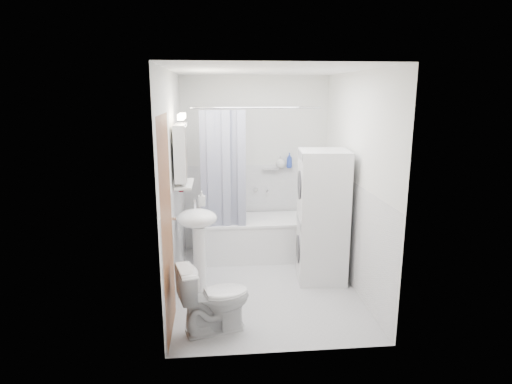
{
  "coord_description": "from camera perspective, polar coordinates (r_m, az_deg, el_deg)",
  "views": [
    {
      "loc": [
        -0.54,
        -4.53,
        2.17
      ],
      "look_at": [
        -0.1,
        0.15,
        1.08
      ],
      "focal_mm": 30.0,
      "sensor_mm": 36.0,
      "label": 1
    }
  ],
  "objects": [
    {
      "name": "shower_caddy",
      "position": [
        5.91,
        1.94,
        3.1
      ],
      "size": [
        0.22,
        0.06,
        0.02
      ],
      "primitive_type": "cube",
      "color": "silver",
      "rests_on": "room_walls"
    },
    {
      "name": "tub_spout",
      "position": [
        5.97,
        1.43,
        0.32
      ],
      "size": [
        0.04,
        0.12,
        0.04
      ],
      "primitive_type": "cylinder",
      "rotation": [
        1.57,
        0.0,
        0.0
      ],
      "color": "silver",
      "rests_on": "room_walls"
    },
    {
      "name": "curtain_rod",
      "position": [
        5.2,
        0.07,
        11.18
      ],
      "size": [
        1.58,
        0.02,
        0.02
      ],
      "primitive_type": "cylinder",
      "rotation": [
        0.0,
        1.57,
        0.0
      ],
      "color": "silver",
      "rests_on": "room_walls"
    },
    {
      "name": "shampoo_a",
      "position": [
        5.91,
        3.32,
        3.85
      ],
      "size": [
        0.13,
        0.17,
        0.13
      ],
      "primitive_type": "imported",
      "color": "gray",
      "rests_on": "shower_caddy"
    },
    {
      "name": "door",
      "position": [
        4.17,
        -10.86,
        -3.5
      ],
      "size": [
        0.05,
        2.0,
        2.0
      ],
      "color": "brown",
      "rests_on": "ground"
    },
    {
      "name": "sink",
      "position": [
        4.71,
        -7.78,
        -5.2
      ],
      "size": [
        0.44,
        0.37,
        1.04
      ],
      "color": "white",
      "rests_on": "ground"
    },
    {
      "name": "soap_pump",
      "position": [
        4.94,
        -7.22,
        -1.37
      ],
      "size": [
        0.08,
        0.17,
        0.08
      ],
      "primitive_type": "imported",
      "color": "gray",
      "rests_on": "sink"
    },
    {
      "name": "floor",
      "position": [
        5.05,
        1.28,
        -12.39
      ],
      "size": [
        2.6,
        2.6,
        0.0
      ],
      "primitive_type": "plane",
      "color": "#B5B5BA",
      "rests_on": "ground"
    },
    {
      "name": "toilet",
      "position": [
        4.08,
        -5.57,
        -13.9
      ],
      "size": [
        0.74,
        0.53,
        0.65
      ],
      "primitive_type": "imported",
      "rotation": [
        0.0,
        0.0,
        1.83
      ],
      "color": "white",
      "rests_on": "ground"
    },
    {
      "name": "shampoo_b",
      "position": [
        5.94,
        4.46,
        3.62
      ],
      "size": [
        0.08,
        0.21,
        0.08
      ],
      "primitive_type": "imported",
      "color": "#283FA1",
      "rests_on": "shower_caddy"
    },
    {
      "name": "washer_dryer",
      "position": [
        5.03,
        8.83,
        -3.24
      ],
      "size": [
        0.6,
        0.6,
        1.55
      ],
      "rotation": [
        0.0,
        0.0,
        -0.1
      ],
      "color": "white",
      "rests_on": "ground"
    },
    {
      "name": "medicine_cabinet",
      "position": [
        4.68,
        -9.88,
        5.44
      ],
      "size": [
        0.13,
        0.5,
        0.71
      ],
      "color": "white",
      "rests_on": "room_walls"
    },
    {
      "name": "shelf_cup",
      "position": [
        4.85,
        -9.47,
        2.09
      ],
      "size": [
        0.1,
        0.09,
        0.1
      ],
      "primitive_type": "imported",
      "color": "gray",
      "rests_on": "shelf"
    },
    {
      "name": "shelf_bottle",
      "position": [
        4.59,
        -9.68,
        1.26
      ],
      "size": [
        0.07,
        0.18,
        0.07
      ],
      "primitive_type": "imported",
      "color": "gray",
      "rests_on": "shelf"
    },
    {
      "name": "bathtub",
      "position": [
        5.79,
        -0.19,
        -5.87
      ],
      "size": [
        1.4,
        0.66,
        0.53
      ],
      "color": "white",
      "rests_on": "ground"
    },
    {
      "name": "shelf",
      "position": [
        4.74,
        -9.53,
        1.07
      ],
      "size": [
        0.18,
        0.54,
        0.02
      ],
      "primitive_type": "cube",
      "color": "silver",
      "rests_on": "room_walls"
    },
    {
      "name": "wainscot",
      "position": [
        5.1,
        0.93,
        -4.88
      ],
      "size": [
        1.98,
        2.58,
        2.58
      ],
      "color": "white",
      "rests_on": "ground"
    },
    {
      "name": "room_walls",
      "position": [
        4.61,
        1.37,
        4.53
      ],
      "size": [
        2.6,
        2.6,
        2.6
      ],
      "color": "silver",
      "rests_on": "ground"
    },
    {
      "name": "towel",
      "position": [
        4.98,
        -9.98,
        4.69
      ],
      "size": [
        0.07,
        0.31,
        0.75
      ],
      "color": "maroon",
      "rests_on": "room_walls"
    },
    {
      "name": "shower_curtain",
      "position": [
        5.26,
        -4.42,
        2.94
      ],
      "size": [
        0.55,
        0.02,
        1.45
      ],
      "color": "#141A47",
      "rests_on": "curtain_rod"
    }
  ]
}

